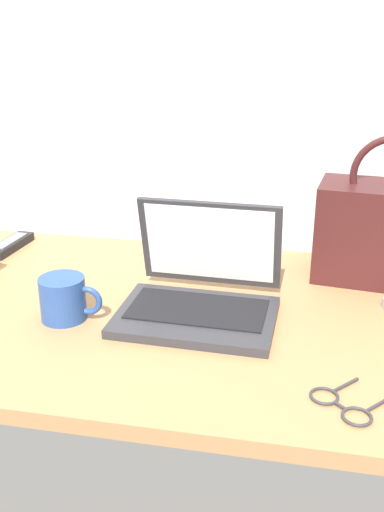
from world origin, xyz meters
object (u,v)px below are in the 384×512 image
at_px(laptop, 201,290).
at_px(remote_control_near, 11,245).
at_px(eyeglasses, 342,405).
at_px(coffee_mug, 64,298).

height_order(laptop, remote_control_near, laptop).
bearing_deg(eyeglasses, laptop, 134.33).
bearing_deg(eyeglasses, coffee_mug, 160.10).
height_order(laptop, coffee_mug, laptop).
bearing_deg(eyeglasses, remote_control_near, 147.34).
xyz_separation_m(coffee_mug, remote_control_near, (-0.29, 0.33, -0.03)).
height_order(coffee_mug, eyeglasses, coffee_mug).
distance_m(remote_control_near, eyeglasses, 0.97).
bearing_deg(laptop, coffee_mug, -161.71).
height_order(laptop, eyeglasses, laptop).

